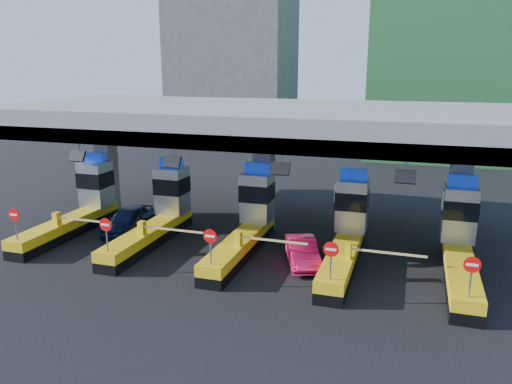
% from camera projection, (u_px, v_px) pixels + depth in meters
% --- Properties ---
extents(ground, '(120.00, 120.00, 0.00)m').
position_uv_depth(ground, '(247.00, 249.00, 25.35)').
color(ground, black).
rests_on(ground, ground).
extents(toll_canopy, '(28.00, 12.09, 7.00)m').
position_uv_depth(toll_canopy, '(263.00, 123.00, 26.49)').
color(toll_canopy, slate).
rests_on(toll_canopy, ground).
extents(toll_lane_far_left, '(4.43, 8.00, 4.16)m').
position_uv_depth(toll_lane_far_left, '(81.00, 205.00, 28.22)').
color(toll_lane_far_left, black).
rests_on(toll_lane_far_left, ground).
extents(toll_lane_left, '(4.43, 8.00, 4.16)m').
position_uv_depth(toll_lane_left, '(160.00, 213.00, 26.74)').
color(toll_lane_left, black).
rests_on(toll_lane_left, ground).
extents(toll_lane_center, '(4.43, 8.00, 4.16)m').
position_uv_depth(toll_lane_center, '(248.00, 222.00, 25.26)').
color(toll_lane_center, black).
rests_on(toll_lane_center, ground).
extents(toll_lane_right, '(4.43, 8.00, 4.16)m').
position_uv_depth(toll_lane_right, '(347.00, 231.00, 23.79)').
color(toll_lane_right, black).
rests_on(toll_lane_right, ground).
extents(toll_lane_far_right, '(4.43, 8.00, 4.16)m').
position_uv_depth(toll_lane_far_right, '(460.00, 242.00, 22.31)').
color(toll_lane_far_right, black).
rests_on(toll_lane_far_right, ground).
extents(bg_building_scaffold, '(18.00, 12.00, 28.00)m').
position_uv_depth(bg_building_scaffold, '(471.00, 13.00, 47.91)').
color(bg_building_scaffold, '#1E5926').
rests_on(bg_building_scaffold, ground).
extents(bg_building_concrete, '(14.00, 10.00, 18.00)m').
position_uv_depth(bg_building_concrete, '(233.00, 66.00, 60.51)').
color(bg_building_concrete, '#4C4C49').
rests_on(bg_building_concrete, ground).
extents(van, '(2.16, 4.39, 1.44)m').
position_uv_depth(van, '(129.00, 220.00, 27.77)').
color(van, black).
rests_on(van, ground).
extents(red_car, '(2.56, 3.93, 1.22)m').
position_uv_depth(red_car, '(302.00, 252.00, 23.33)').
color(red_car, '#BC0E3A').
rests_on(red_car, ground).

